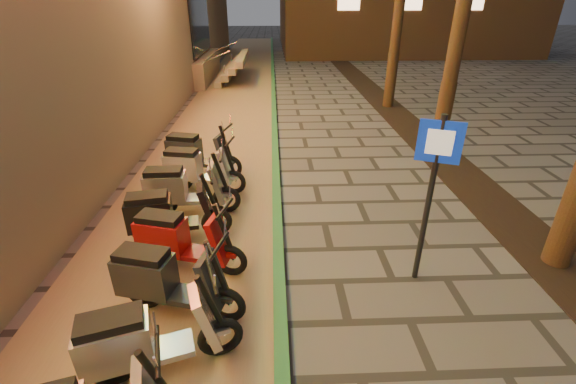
{
  "coord_description": "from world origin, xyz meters",
  "views": [
    {
      "loc": [
        -0.95,
        -2.89,
        3.86
      ],
      "look_at": [
        -0.74,
        2.33,
        1.2
      ],
      "focal_mm": 24.0,
      "sensor_mm": 36.0,
      "label": 1
    }
  ],
  "objects_px": {
    "scooter_6": "(178,239)",
    "scooter_7": "(166,214)",
    "scooter_8": "(181,189)",
    "pedestrian_sign": "(433,180)",
    "scooter_5": "(164,280)",
    "scooter_10": "(195,153)",
    "scooter_9": "(195,168)",
    "scooter_4": "(143,340)"
  },
  "relations": [
    {
      "from": "pedestrian_sign",
      "to": "scooter_6",
      "type": "height_order",
      "value": "pedestrian_sign"
    },
    {
      "from": "scooter_4",
      "to": "scooter_6",
      "type": "distance_m",
      "value": 1.95
    },
    {
      "from": "scooter_4",
      "to": "scooter_7",
      "type": "height_order",
      "value": "scooter_7"
    },
    {
      "from": "scooter_5",
      "to": "scooter_9",
      "type": "bearing_deg",
      "value": 108.3
    },
    {
      "from": "scooter_6",
      "to": "scooter_10",
      "type": "distance_m",
      "value": 3.64
    },
    {
      "from": "scooter_7",
      "to": "scooter_8",
      "type": "distance_m",
      "value": 0.95
    },
    {
      "from": "scooter_5",
      "to": "scooter_6",
      "type": "height_order",
      "value": "scooter_5"
    },
    {
      "from": "scooter_5",
      "to": "scooter_9",
      "type": "relative_size",
      "value": 0.99
    },
    {
      "from": "scooter_6",
      "to": "scooter_9",
      "type": "xyz_separation_m",
      "value": [
        -0.22,
        2.73,
        0.01
      ]
    },
    {
      "from": "scooter_8",
      "to": "scooter_10",
      "type": "height_order",
      "value": "scooter_10"
    },
    {
      "from": "scooter_7",
      "to": "scooter_10",
      "type": "height_order",
      "value": "scooter_10"
    },
    {
      "from": "scooter_6",
      "to": "scooter_8",
      "type": "distance_m",
      "value": 1.75
    },
    {
      "from": "scooter_5",
      "to": "scooter_7",
      "type": "relative_size",
      "value": 1.0
    },
    {
      "from": "pedestrian_sign",
      "to": "scooter_5",
      "type": "height_order",
      "value": "pedestrian_sign"
    },
    {
      "from": "scooter_7",
      "to": "scooter_8",
      "type": "height_order",
      "value": "scooter_8"
    },
    {
      "from": "scooter_5",
      "to": "scooter_6",
      "type": "xyz_separation_m",
      "value": [
        -0.02,
        0.95,
        -0.01
      ]
    },
    {
      "from": "scooter_9",
      "to": "scooter_7",
      "type": "bearing_deg",
      "value": -83.5
    },
    {
      "from": "scooter_10",
      "to": "scooter_4",
      "type": "bearing_deg",
      "value": -71.46
    },
    {
      "from": "pedestrian_sign",
      "to": "scooter_7",
      "type": "height_order",
      "value": "pedestrian_sign"
    },
    {
      "from": "scooter_7",
      "to": "scooter_8",
      "type": "bearing_deg",
      "value": 76.94
    },
    {
      "from": "scooter_4",
      "to": "scooter_10",
      "type": "relative_size",
      "value": 0.96
    },
    {
      "from": "scooter_4",
      "to": "scooter_5",
      "type": "distance_m",
      "value": 0.99
    },
    {
      "from": "scooter_8",
      "to": "scooter_10",
      "type": "bearing_deg",
      "value": 89.47
    },
    {
      "from": "scooter_9",
      "to": "scooter_10",
      "type": "xyz_separation_m",
      "value": [
        -0.15,
        0.9,
        0.01
      ]
    },
    {
      "from": "scooter_4",
      "to": "scooter_6",
      "type": "relative_size",
      "value": 1.0
    },
    {
      "from": "pedestrian_sign",
      "to": "scooter_6",
      "type": "bearing_deg",
      "value": -163.74
    },
    {
      "from": "scooter_8",
      "to": "pedestrian_sign",
      "type": "bearing_deg",
      "value": -29.97
    },
    {
      "from": "scooter_5",
      "to": "scooter_8",
      "type": "distance_m",
      "value": 2.69
    },
    {
      "from": "scooter_5",
      "to": "scooter_10",
      "type": "distance_m",
      "value": 4.59
    },
    {
      "from": "scooter_6",
      "to": "scooter_8",
      "type": "height_order",
      "value": "scooter_8"
    },
    {
      "from": "scooter_6",
      "to": "scooter_7",
      "type": "height_order",
      "value": "scooter_7"
    },
    {
      "from": "pedestrian_sign",
      "to": "scooter_8",
      "type": "bearing_deg",
      "value": 174.27
    },
    {
      "from": "pedestrian_sign",
      "to": "scooter_8",
      "type": "relative_size",
      "value": 1.41
    },
    {
      "from": "scooter_4",
      "to": "scooter_9",
      "type": "bearing_deg",
      "value": 75.68
    },
    {
      "from": "scooter_6",
      "to": "scooter_7",
      "type": "xyz_separation_m",
      "value": [
        -0.37,
        0.77,
        0.01
      ]
    },
    {
      "from": "pedestrian_sign",
      "to": "scooter_6",
      "type": "xyz_separation_m",
      "value": [
        -3.63,
        0.39,
        -1.12
      ]
    },
    {
      "from": "scooter_5",
      "to": "scooter_6",
      "type": "distance_m",
      "value": 0.95
    },
    {
      "from": "scooter_4",
      "to": "scooter_7",
      "type": "bearing_deg",
      "value": 80.95
    },
    {
      "from": "scooter_9",
      "to": "scooter_4",
      "type": "bearing_deg",
      "value": -76.15
    },
    {
      "from": "scooter_4",
      "to": "pedestrian_sign",
      "type": "bearing_deg",
      "value": 6.12
    },
    {
      "from": "scooter_8",
      "to": "scooter_9",
      "type": "distance_m",
      "value": 1.02
    },
    {
      "from": "scooter_7",
      "to": "scooter_9",
      "type": "bearing_deg",
      "value": 75.53
    }
  ]
}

